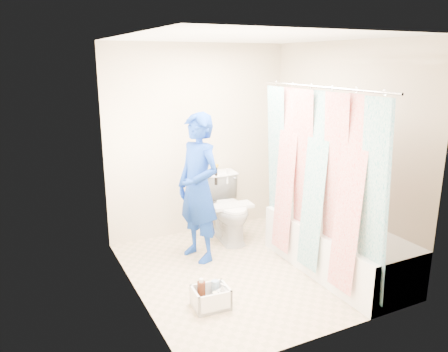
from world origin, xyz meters
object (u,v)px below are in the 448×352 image
toilet (228,208)px  plumber (198,188)px  bathtub (337,247)px  cleaning_caddy (212,298)px

toilet → plumber: (-0.55, -0.34, 0.42)m
bathtub → cleaning_caddy: bathtub is taller
toilet → cleaning_caddy: (-0.86, -1.35, -0.32)m
toilet → plumber: bearing=-142.3°
bathtub → toilet: bearing=116.9°
cleaning_caddy → plumber: bearing=77.2°
plumber → cleaning_caddy: (-0.31, -1.01, -0.74)m
plumber → cleaning_caddy: bearing=-33.0°
bathtub → plumber: 1.62m
toilet → cleaning_caddy: toilet is taller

